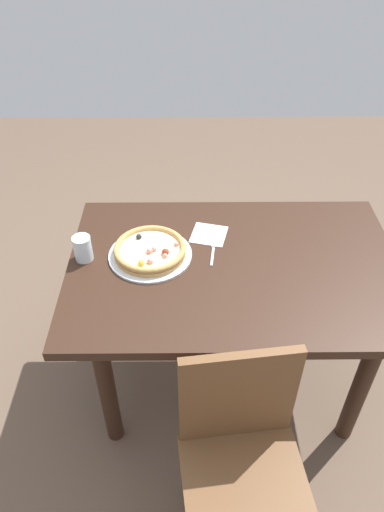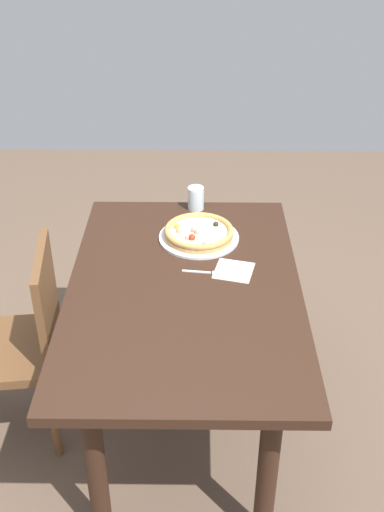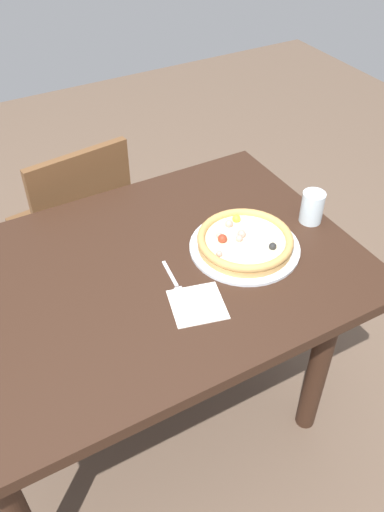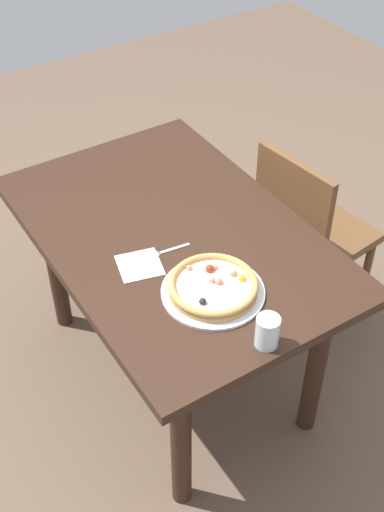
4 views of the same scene
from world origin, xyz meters
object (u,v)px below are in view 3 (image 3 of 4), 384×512
Objects in this scene: chair_near at (76,228)px; plate at (245,247)px; dining_table at (139,302)px; pizza at (245,241)px; fork at (175,283)px; napkin at (197,304)px; drinking_glass at (312,207)px.

plate is at bearing -72.06° from chair_near.
dining_table is at bearing -9.12° from plate.
pizza is 0.25m from fork.
pizza is at bearing 171.01° from dining_table.
dining_table is 0.24m from napkin.
napkin is at bearing 116.60° from dining_table.
fork is 0.10m from napkin.
chair_near is 6.18× the size of napkin.
drinking_glass is at bearing -176.95° from pizza.
dining_table is 0.61m from drinking_glass.
pizza is 0.27m from napkin.
dining_table is 0.16m from fork.
napkin reaches higher than dining_table.
napkin is at bearing 29.51° from pizza.
chair_near reaches higher than dining_table.
chair_near is (-0.01, -0.64, -0.17)m from dining_table.
chair_near is 0.88m from napkin.
chair_near is at bearing -65.14° from plate.
dining_table is 3.93× the size of plate.
pizza reaches higher than napkin.
chair_near reaches higher than plate.
pizza is 2.75× the size of drinking_glass.
drinking_glass is (-0.51, -0.05, 0.05)m from fork.
chair_near is 8.33× the size of drinking_glass.
chair_near is 5.22× the size of fork.
pizza reaches higher than plate.
dining_table is at bearing -63.40° from napkin.
plate is at bearing 3.24° from drinking_glass.
fork reaches higher than napkin.
chair_near is 0.82m from plate.
drinking_glass reaches higher than fork.
drinking_glass is (-0.26, -0.01, 0.05)m from plate.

